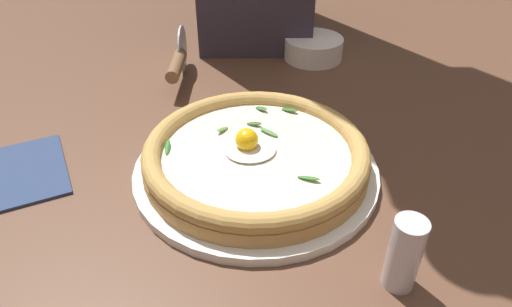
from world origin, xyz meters
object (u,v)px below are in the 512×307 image
object	(u,v)px
folded_napkin	(29,169)
pepper_shaker	(404,254)
pizza_cutter	(178,60)
pizza	(256,155)
side_bowl	(313,48)

from	to	relation	value
folded_napkin	pepper_shaker	world-z (taller)	pepper_shaker
pizza_cutter	folded_napkin	distance (m)	0.31
pizza	side_bowl	distance (m)	0.37
folded_napkin	pizza	bearing A→B (deg)	-9.09
side_bowl	pepper_shaker	xyz separation A→B (m)	(-0.05, -0.53, 0.02)
pizza_cutter	pepper_shaker	size ratio (longest dim) A/B	1.88
pizza	side_bowl	size ratio (longest dim) A/B	2.59
pizza	pepper_shaker	distance (m)	0.22
pizza	pizza_cutter	size ratio (longest dim) A/B	1.85
pepper_shaker	pizza_cutter	bearing A→B (deg)	113.64
folded_napkin	side_bowl	bearing A→B (deg)	32.77
folded_napkin	pepper_shaker	xyz separation A→B (m)	(0.40, -0.24, 0.04)
pepper_shaker	folded_napkin	bearing A→B (deg)	149.36
pizza	pizza_cutter	bearing A→B (deg)	108.49
pizza	side_bowl	world-z (taller)	pizza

